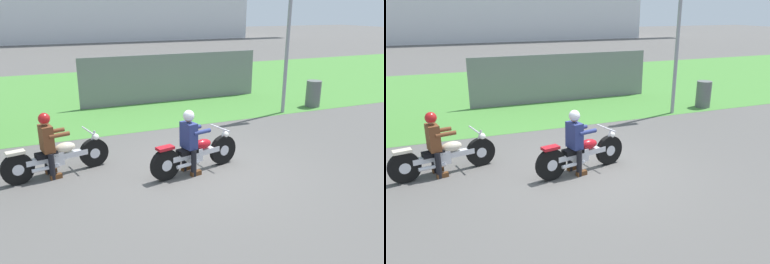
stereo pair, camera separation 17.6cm
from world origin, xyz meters
TOP-DOWN VIEW (x-y plane):
  - ground at (0.00, 0.00)m, footprint 120.00×120.00m
  - grass_verge at (0.00, 9.27)m, footprint 60.00×12.00m
  - motorcycle_lead at (-0.18, 0.06)m, footprint 2.19×0.78m
  - rider_lead at (-0.35, 0.03)m, footprint 0.62×0.54m
  - motorcycle_follow at (-2.96, 1.05)m, footprint 2.24×0.79m
  - rider_follow at (-3.13, 1.02)m, footprint 0.62×0.54m
  - trash_can at (6.09, 3.81)m, footprint 0.52×0.52m
  - fence_segment at (1.70, 6.62)m, footprint 7.00×0.06m

SIDE VIEW (x-z plane):
  - ground at x=0.00m, z-range 0.00..0.00m
  - grass_verge at x=0.00m, z-range 0.00..0.01m
  - motorcycle_follow at x=-2.96m, z-range -0.05..0.84m
  - motorcycle_lead at x=-0.18m, z-range -0.04..0.85m
  - trash_can at x=6.09m, z-range 0.00..0.95m
  - rider_follow at x=-3.13m, z-range 0.12..1.52m
  - rider_lead at x=-0.35m, z-range 0.12..1.54m
  - fence_segment at x=1.70m, z-range 0.00..1.80m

